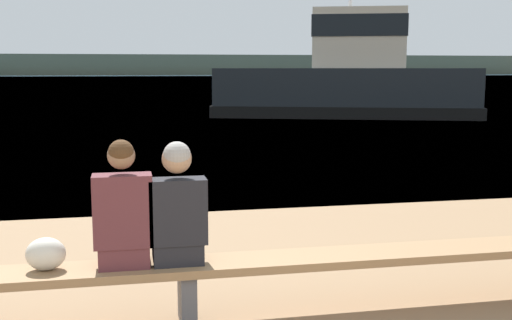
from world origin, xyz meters
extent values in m
plane|color=teal|center=(0.00, 126.48, 0.00)|extent=(240.00, 240.00, 0.00)
cube|color=#424738|center=(0.00, 183.96, 2.85)|extent=(600.00, 12.00, 5.70)
cube|color=#8E6B47|center=(-0.25, 2.58, 0.46)|extent=(8.52, 0.45, 0.07)
cube|color=#515156|center=(-0.25, 2.58, 0.21)|extent=(0.12, 0.38, 0.43)
cube|color=#56282D|center=(-0.72, 2.66, 0.58)|extent=(0.38, 0.40, 0.17)
cube|color=#56282D|center=(-0.72, 2.56, 0.93)|extent=(0.44, 0.22, 0.55)
sphere|color=#846047|center=(-0.72, 2.56, 1.35)|extent=(0.21, 0.21, 0.21)
sphere|color=#472D19|center=(-0.72, 2.55, 1.38)|extent=(0.19, 0.19, 0.19)
cube|color=black|center=(-0.32, 2.66, 0.58)|extent=(0.38, 0.40, 0.17)
cube|color=black|center=(-0.32, 2.56, 0.91)|extent=(0.44, 0.22, 0.50)
sphere|color=tan|center=(-0.32, 2.56, 1.31)|extent=(0.23, 0.23, 0.23)
sphere|color=gray|center=(-0.32, 2.54, 1.34)|extent=(0.21, 0.21, 0.21)
ellipsoid|color=beige|center=(-1.30, 2.61, 0.62)|extent=(0.29, 0.21, 0.25)
cube|color=black|center=(8.18, 22.89, 0.99)|extent=(10.85, 6.21, 1.98)
cube|color=black|center=(8.18, 22.89, 0.24)|extent=(11.09, 6.38, 0.48)
cube|color=beige|center=(8.67, 22.71, 3.17)|extent=(4.04, 2.85, 2.39)
cube|color=black|center=(8.67, 22.71, 3.65)|extent=(4.13, 2.93, 0.86)
camera|label=1|loc=(-0.69, -2.24, 1.99)|focal=45.00mm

